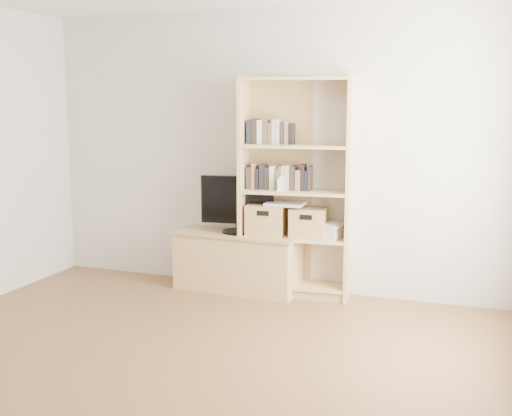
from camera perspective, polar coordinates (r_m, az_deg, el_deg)
The scene contains 12 objects.
floor at distance 4.12m, azimuth -10.33°, elevation -16.16°, with size 4.50×5.00×0.01m, color brown.
back_wall at distance 6.02m, azimuth 1.34°, elevation 4.99°, with size 4.50×0.02×2.60m, color beige.
tv_stand at distance 6.08m, azimuth -1.63°, elevation -4.86°, with size 1.16×0.44×0.53m, color tan.
bookshelf at distance 5.80m, azimuth 3.52°, elevation 1.82°, with size 1.00×0.36×2.00m, color tan.
television at distance 5.96m, azimuth -1.66°, elevation 0.35°, with size 0.69×0.05×0.54m, color black.
books_row_mid at distance 5.81m, azimuth 3.57°, elevation 2.63°, with size 0.76×0.15×0.21m, color #322E29.
books_row_upper at distance 5.82m, azimuth 1.45°, elevation 6.69°, with size 0.38×0.14×0.20m, color #322E29.
baby_monitor at distance 5.71m, azimuth 2.23°, elevation 2.06°, with size 0.06×0.04×0.11m, color white.
basket_left at distance 5.90m, azimuth 0.94°, elevation -1.02°, with size 0.34×0.28×0.28m, color #A47D4A.
basket_right at distance 5.82m, azimuth 4.67°, elevation -1.29°, with size 0.32×0.26×0.26m, color #A47D4A.
laptop at distance 5.82m, azimuth 2.61°, elevation 0.38°, with size 0.34×0.24×0.03m, color silver.
magazine_stack at distance 5.81m, azimuth 6.82°, elevation -2.12°, with size 0.17×0.24×0.11m, color beige.
Camera 1 is at (1.91, -3.19, 1.78)m, focal length 45.00 mm.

